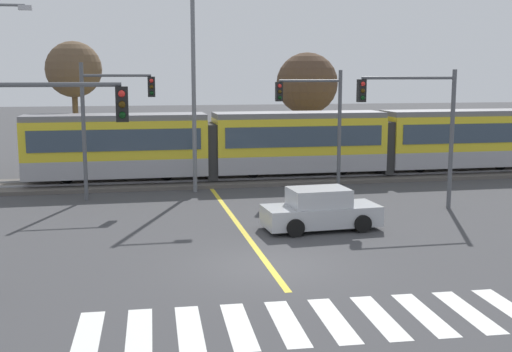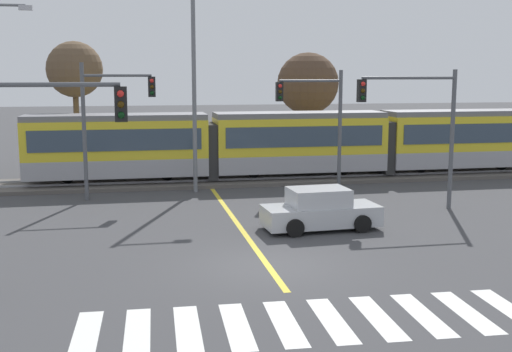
% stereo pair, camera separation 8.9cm
% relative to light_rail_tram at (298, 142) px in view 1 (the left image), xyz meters
% --- Properties ---
extents(ground_plane, '(200.00, 200.00, 0.00)m').
position_rel_light_rail_tram_xyz_m(ground_plane, '(-4.93, -15.08, -2.05)').
color(ground_plane, '#3D3D3F').
extents(track_bed, '(120.00, 4.00, 0.18)m').
position_rel_light_rail_tram_xyz_m(track_bed, '(-4.93, 0.01, -1.96)').
color(track_bed, '#56514C').
rests_on(track_bed, ground).
extents(rail_near, '(120.00, 0.08, 0.10)m').
position_rel_light_rail_tram_xyz_m(rail_near, '(-4.93, -0.71, -1.82)').
color(rail_near, '#939399').
rests_on(rail_near, track_bed).
extents(rail_far, '(120.00, 0.08, 0.10)m').
position_rel_light_rail_tram_xyz_m(rail_far, '(-4.93, 0.73, -1.82)').
color(rail_far, '#939399').
rests_on(rail_far, track_bed).
extents(light_rail_tram, '(28.00, 2.64, 3.43)m').
position_rel_light_rail_tram_xyz_m(light_rail_tram, '(0.00, 0.00, 0.00)').
color(light_rail_tram, '#9E9EA3').
rests_on(light_rail_tram, track_bed).
extents(crosswalk_stripe_0, '(0.66, 2.82, 0.01)m').
position_rel_light_rail_tram_xyz_m(crosswalk_stripe_0, '(-9.88, -19.29, -2.04)').
color(crosswalk_stripe_0, silver).
rests_on(crosswalk_stripe_0, ground).
extents(crosswalk_stripe_1, '(0.66, 2.82, 0.01)m').
position_rel_light_rail_tram_xyz_m(crosswalk_stripe_1, '(-8.78, -19.33, -2.04)').
color(crosswalk_stripe_1, silver).
rests_on(crosswalk_stripe_1, ground).
extents(crosswalk_stripe_2, '(0.66, 2.82, 0.01)m').
position_rel_light_rail_tram_xyz_m(crosswalk_stripe_2, '(-7.68, -19.37, -2.04)').
color(crosswalk_stripe_2, silver).
rests_on(crosswalk_stripe_2, ground).
extents(crosswalk_stripe_3, '(0.66, 2.82, 0.01)m').
position_rel_light_rail_tram_xyz_m(crosswalk_stripe_3, '(-6.58, -19.40, -2.04)').
color(crosswalk_stripe_3, silver).
rests_on(crosswalk_stripe_3, ground).
extents(crosswalk_stripe_4, '(0.66, 2.82, 0.01)m').
position_rel_light_rail_tram_xyz_m(crosswalk_stripe_4, '(-5.48, -19.44, -2.04)').
color(crosswalk_stripe_4, silver).
rests_on(crosswalk_stripe_4, ground).
extents(crosswalk_stripe_5, '(0.66, 2.82, 0.01)m').
position_rel_light_rail_tram_xyz_m(crosswalk_stripe_5, '(-4.38, -19.48, -2.04)').
color(crosswalk_stripe_5, silver).
rests_on(crosswalk_stripe_5, ground).
extents(crosswalk_stripe_6, '(0.66, 2.82, 0.01)m').
position_rel_light_rail_tram_xyz_m(crosswalk_stripe_6, '(-3.28, -19.52, -2.04)').
color(crosswalk_stripe_6, silver).
rests_on(crosswalk_stripe_6, ground).
extents(crosswalk_stripe_7, '(0.66, 2.82, 0.01)m').
position_rel_light_rail_tram_xyz_m(crosswalk_stripe_7, '(-2.18, -19.56, -2.04)').
color(crosswalk_stripe_7, silver).
rests_on(crosswalk_stripe_7, ground).
extents(crosswalk_stripe_8, '(0.66, 2.82, 0.01)m').
position_rel_light_rail_tram_xyz_m(crosswalk_stripe_8, '(-1.08, -19.60, -2.04)').
color(crosswalk_stripe_8, silver).
rests_on(crosswalk_stripe_8, ground).
extents(crosswalk_stripe_9, '(0.66, 2.82, 0.01)m').
position_rel_light_rail_tram_xyz_m(crosswalk_stripe_9, '(0.02, -19.64, -2.04)').
color(crosswalk_stripe_9, silver).
rests_on(crosswalk_stripe_9, ground).
extents(lane_centre_line, '(0.20, 15.47, 0.01)m').
position_rel_light_rail_tram_xyz_m(lane_centre_line, '(-4.93, -9.73, -2.04)').
color(lane_centre_line, gold).
rests_on(lane_centre_line, ground).
extents(sedan_crossing, '(4.30, 2.11, 1.52)m').
position_rel_light_rail_tram_xyz_m(sedan_crossing, '(-2.11, -10.99, -1.35)').
color(sedan_crossing, '#B7BABF').
rests_on(sedan_crossing, ground).
extents(traffic_light_mid_right, '(4.25, 0.38, 5.78)m').
position_rel_light_rail_tram_xyz_m(traffic_light_mid_right, '(2.80, -8.50, 1.86)').
color(traffic_light_mid_right, '#515459').
rests_on(traffic_light_mid_right, ground).
extents(traffic_light_near_left, '(3.75, 0.38, 5.87)m').
position_rel_light_rail_tram_xyz_m(traffic_light_near_left, '(-11.24, -16.06, 1.80)').
color(traffic_light_near_left, '#515459').
rests_on(traffic_light_near_left, ground).
extents(traffic_light_far_right, '(3.25, 0.38, 5.79)m').
position_rel_light_rail_tram_xyz_m(traffic_light_far_right, '(0.01, -3.45, 1.73)').
color(traffic_light_far_right, '#515459').
rests_on(traffic_light_far_right, ground).
extents(traffic_light_far_left, '(3.25, 0.38, 6.10)m').
position_rel_light_rail_tram_xyz_m(traffic_light_far_left, '(-9.75, -3.71, 1.90)').
color(traffic_light_far_left, '#515459').
rests_on(traffic_light_far_left, ground).
extents(street_lamp_centre, '(2.57, 0.28, 9.58)m').
position_rel_light_rail_tram_xyz_m(street_lamp_centre, '(-5.58, -2.60, 3.38)').
color(street_lamp_centre, slate).
rests_on(street_lamp_centre, ground).
extents(bare_tree_west, '(3.13, 3.13, 7.43)m').
position_rel_light_rail_tram_xyz_m(bare_tree_west, '(-11.79, 4.83, 3.76)').
color(bare_tree_west, brown).
rests_on(bare_tree_west, ground).
extents(bare_tree_east, '(3.78, 3.78, 6.92)m').
position_rel_light_rail_tram_xyz_m(bare_tree_east, '(2.01, 5.57, 2.96)').
color(bare_tree_east, brown).
rests_on(bare_tree_east, ground).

